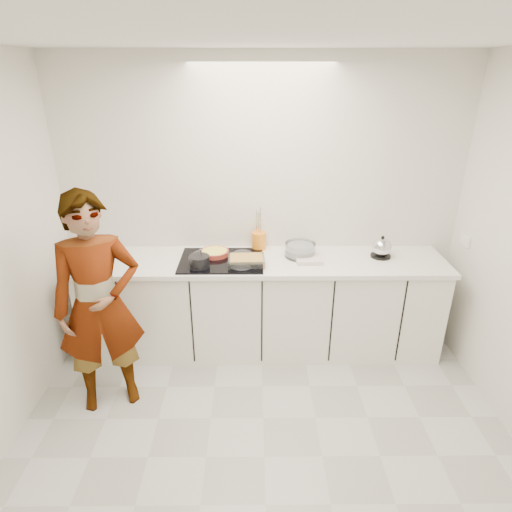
{
  "coord_description": "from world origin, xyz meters",
  "views": [
    {
      "loc": [
        -0.07,
        -2.14,
        2.45
      ],
      "look_at": [
        -0.05,
        1.05,
        1.05
      ],
      "focal_mm": 30.0,
      "sensor_mm": 36.0,
      "label": 1
    }
  ],
  "objects_px": {
    "mixing_bowl": "(300,250)",
    "hob": "(221,260)",
    "kettle": "(381,248)",
    "saucepan": "(199,261)",
    "utensil_crock": "(259,241)",
    "tart_dish": "(215,252)",
    "cook": "(99,306)",
    "baking_dish": "(246,260)"
  },
  "relations": [
    {
      "from": "mixing_bowl",
      "to": "hob",
      "type": "bearing_deg",
      "value": -171.76
    },
    {
      "from": "kettle",
      "to": "saucepan",
      "type": "bearing_deg",
      "value": -172.05
    },
    {
      "from": "saucepan",
      "to": "mixing_bowl",
      "type": "xyz_separation_m",
      "value": [
        0.87,
        0.24,
        -0.0
      ]
    },
    {
      "from": "kettle",
      "to": "mixing_bowl",
      "type": "bearing_deg",
      "value": 178.55
    },
    {
      "from": "mixing_bowl",
      "to": "utensil_crock",
      "type": "distance_m",
      "value": 0.41
    },
    {
      "from": "saucepan",
      "to": "tart_dish",
      "type": "bearing_deg",
      "value": 66.3
    },
    {
      "from": "kettle",
      "to": "cook",
      "type": "bearing_deg",
      "value": -161.52
    },
    {
      "from": "saucepan",
      "to": "cook",
      "type": "distance_m",
      "value": 0.87
    },
    {
      "from": "kettle",
      "to": "utensil_crock",
      "type": "bearing_deg",
      "value": 169.93
    },
    {
      "from": "hob",
      "to": "utensil_crock",
      "type": "relative_size",
      "value": 4.42
    },
    {
      "from": "baking_dish",
      "to": "hob",
      "type": "bearing_deg",
      "value": 159.2
    },
    {
      "from": "utensil_crock",
      "to": "baking_dish",
      "type": "bearing_deg",
      "value": -107.07
    },
    {
      "from": "hob",
      "to": "tart_dish",
      "type": "distance_m",
      "value": 0.13
    },
    {
      "from": "hob",
      "to": "mixing_bowl",
      "type": "distance_m",
      "value": 0.7
    },
    {
      "from": "baking_dish",
      "to": "kettle",
      "type": "xyz_separation_m",
      "value": [
        1.19,
        0.17,
        0.04
      ]
    },
    {
      "from": "baking_dish",
      "to": "cook",
      "type": "height_order",
      "value": "cook"
    },
    {
      "from": "tart_dish",
      "to": "baking_dish",
      "type": "height_order",
      "value": "baking_dish"
    },
    {
      "from": "utensil_crock",
      "to": "hob",
      "type": "bearing_deg",
      "value": -140.16
    },
    {
      "from": "hob",
      "to": "utensil_crock",
      "type": "distance_m",
      "value": 0.44
    },
    {
      "from": "tart_dish",
      "to": "kettle",
      "type": "xyz_separation_m",
      "value": [
        1.48,
        -0.02,
        0.05
      ]
    },
    {
      "from": "hob",
      "to": "cook",
      "type": "xyz_separation_m",
      "value": [
        -0.85,
        -0.67,
        -0.06
      ]
    },
    {
      "from": "tart_dish",
      "to": "cook",
      "type": "height_order",
      "value": "cook"
    },
    {
      "from": "mixing_bowl",
      "to": "kettle",
      "type": "distance_m",
      "value": 0.72
    },
    {
      "from": "tart_dish",
      "to": "cook",
      "type": "distance_m",
      "value": 1.11
    },
    {
      "from": "hob",
      "to": "tart_dish",
      "type": "height_order",
      "value": "tart_dish"
    },
    {
      "from": "hob",
      "to": "mixing_bowl",
      "type": "bearing_deg",
      "value": 8.24
    },
    {
      "from": "baking_dish",
      "to": "utensil_crock",
      "type": "xyz_separation_m",
      "value": [
        0.11,
        0.36,
        0.03
      ]
    },
    {
      "from": "mixing_bowl",
      "to": "kettle",
      "type": "xyz_separation_m",
      "value": [
        0.72,
        -0.02,
        0.03
      ]
    },
    {
      "from": "cook",
      "to": "mixing_bowl",
      "type": "bearing_deg",
      "value": 6.76
    },
    {
      "from": "hob",
      "to": "kettle",
      "type": "distance_m",
      "value": 1.42
    },
    {
      "from": "kettle",
      "to": "cook",
      "type": "distance_m",
      "value": 2.39
    },
    {
      "from": "saucepan",
      "to": "baking_dish",
      "type": "relative_size",
      "value": 0.72
    },
    {
      "from": "tart_dish",
      "to": "saucepan",
      "type": "bearing_deg",
      "value": -113.7
    },
    {
      "from": "mixing_bowl",
      "to": "utensil_crock",
      "type": "relative_size",
      "value": 1.86
    },
    {
      "from": "kettle",
      "to": "baking_dish",
      "type": "bearing_deg",
      "value": -172.09
    },
    {
      "from": "saucepan",
      "to": "baking_dish",
      "type": "bearing_deg",
      "value": 8.04
    },
    {
      "from": "hob",
      "to": "cook",
      "type": "height_order",
      "value": "cook"
    },
    {
      "from": "tart_dish",
      "to": "saucepan",
      "type": "height_order",
      "value": "saucepan"
    },
    {
      "from": "hob",
      "to": "kettle",
      "type": "bearing_deg",
      "value": 3.34
    },
    {
      "from": "hob",
      "to": "utensil_crock",
      "type": "height_order",
      "value": "utensil_crock"
    },
    {
      "from": "cook",
      "to": "kettle",
      "type": "bearing_deg",
      "value": -1.36
    },
    {
      "from": "tart_dish",
      "to": "hob",
      "type": "bearing_deg",
      "value": -57.86
    }
  ]
}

